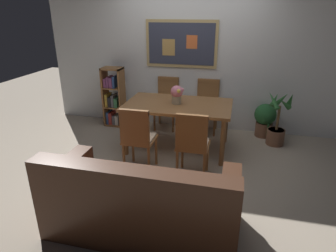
% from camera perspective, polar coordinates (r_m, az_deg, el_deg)
% --- Properties ---
extents(ground_plane, '(12.00, 12.00, 0.00)m').
position_cam_1_polar(ground_plane, '(4.23, 0.63, -6.82)').
color(ground_plane, tan).
extents(wall_back_with_painting, '(5.20, 0.14, 2.60)m').
position_cam_1_polar(wall_back_with_painting, '(5.19, 4.42, 13.78)').
color(wall_back_with_painting, silver).
rests_on(wall_back_with_painting, ground_plane).
extents(dining_table, '(1.57, 0.96, 0.73)m').
position_cam_1_polar(dining_table, '(4.37, 1.98, 3.31)').
color(dining_table, brown).
rests_on(dining_table, ground_plane).
extents(dining_chair_far_right, '(0.40, 0.41, 0.91)m').
position_cam_1_polar(dining_chair_far_right, '(5.14, 7.67, 4.80)').
color(dining_chair_far_right, brown).
rests_on(dining_chair_far_right, ground_plane).
extents(dining_chair_near_left, '(0.40, 0.41, 0.91)m').
position_cam_1_polar(dining_chair_near_left, '(3.75, -5.98, -1.77)').
color(dining_chair_near_left, brown).
rests_on(dining_chair_near_left, ground_plane).
extents(dining_chair_far_left, '(0.40, 0.41, 0.91)m').
position_cam_1_polar(dining_chair_far_left, '(5.27, -0.19, 5.41)').
color(dining_chair_far_left, brown).
rests_on(dining_chair_far_left, ground_plane).
extents(dining_chair_near_right, '(0.40, 0.41, 0.91)m').
position_cam_1_polar(dining_chair_near_right, '(3.58, 4.82, -2.89)').
color(dining_chair_near_right, brown).
rests_on(dining_chair_near_right, ground_plane).
extents(leather_couch, '(1.80, 0.84, 0.84)m').
position_cam_1_polar(leather_couch, '(2.88, -5.30, -14.99)').
color(leather_couch, '#472819').
rests_on(leather_couch, ground_plane).
extents(bookshelf, '(0.36, 0.28, 1.08)m').
position_cam_1_polar(bookshelf, '(5.46, -10.58, 4.99)').
color(bookshelf, brown).
rests_on(bookshelf, ground_plane).
extents(potted_ivy, '(0.36, 0.36, 0.58)m').
position_cam_1_polar(potted_ivy, '(5.18, 18.45, 1.33)').
color(potted_ivy, brown).
rests_on(potted_ivy, ground_plane).
extents(potted_palm, '(0.40, 0.38, 0.91)m').
position_cam_1_polar(potted_palm, '(4.92, 20.59, -0.03)').
color(potted_palm, brown).
rests_on(potted_palm, ground_plane).
extents(flower_vase, '(0.19, 0.19, 0.27)m').
position_cam_1_polar(flower_vase, '(4.31, 1.75, 6.37)').
color(flower_vase, tan).
rests_on(flower_vase, dining_table).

